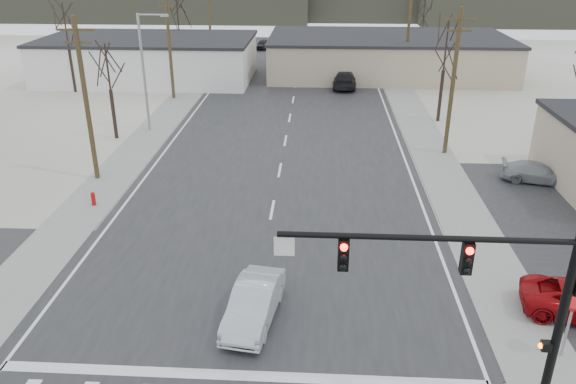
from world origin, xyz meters
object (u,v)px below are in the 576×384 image
traffic_signal_mast (501,287)px  car_far_b (263,44)px  car_far_a (345,79)px  sedan_crossing (254,303)px  fire_hydrant (93,199)px  car_parked_silver (537,173)px

traffic_signal_mast → car_far_b: bearing=101.6°
traffic_signal_mast → car_far_a: (-2.83, 43.53, -3.78)m
sedan_crossing → car_far_b: sedan_crossing is taller
sedan_crossing → car_far_b: (-5.71, 61.41, -0.13)m
fire_hydrant → sedan_crossing: 14.36m
fire_hydrant → sedan_crossing: bearing=-44.1°
car_far_b → car_parked_silver: car_far_b is taller
fire_hydrant → car_far_a: car_far_a is taller
traffic_signal_mast → sedan_crossing: (-7.78, 4.22, -3.87)m
traffic_signal_mast → car_far_b: traffic_signal_mast is taller
car_far_a → car_far_b: (-10.65, 22.11, -0.22)m
car_far_a → car_far_b: 24.54m
car_far_b → car_parked_silver: size_ratio=0.87×
car_far_a → car_parked_silver: bearing=118.2°
fire_hydrant → traffic_signal_mast: bearing=-38.1°
sedan_crossing → traffic_signal_mast: bearing=-20.1°
car_far_a → car_far_b: size_ratio=1.58×
fire_hydrant → sedan_crossing: sedan_crossing is taller
sedan_crossing → car_parked_silver: size_ratio=1.09×
fire_hydrant → car_far_a: size_ratio=0.15×
car_far_b → fire_hydrant: bearing=-88.6°
traffic_signal_mast → fire_hydrant: bearing=141.9°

